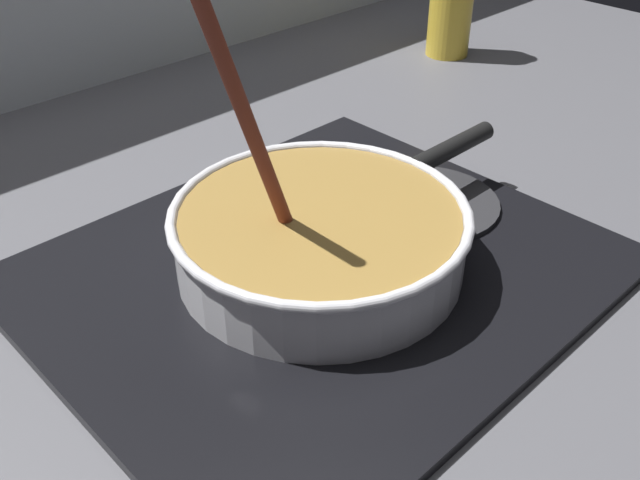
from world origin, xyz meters
name	(u,v)px	position (x,y,z in m)	size (l,w,h in m)	color
ground	(374,414)	(0.00, 0.00, -0.02)	(2.40, 1.60, 0.04)	#4C4C51
hob_plate	(320,270)	(0.09, 0.16, 0.01)	(0.56, 0.48, 0.01)	black
burner_ring	(320,263)	(0.09, 0.16, 0.02)	(0.19, 0.19, 0.01)	#592D0C
spare_burner	(427,202)	(0.26, 0.16, 0.01)	(0.17, 0.17, 0.01)	#262628
cooking_pan	(321,235)	(0.09, 0.16, 0.05)	(0.43, 0.30, 0.32)	silver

